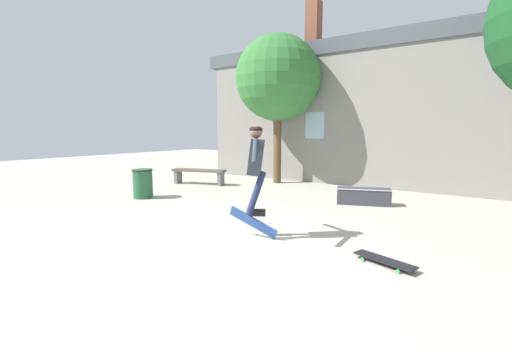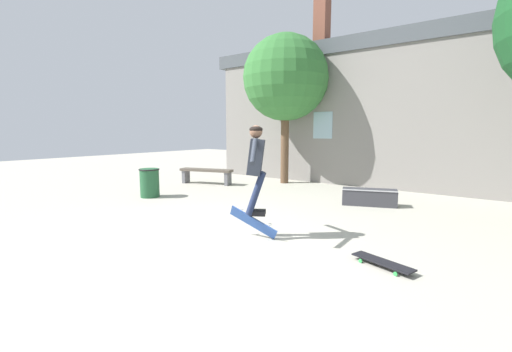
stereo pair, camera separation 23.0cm
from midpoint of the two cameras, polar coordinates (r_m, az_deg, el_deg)
ground_plane at (r=5.69m, az=-10.94°, el=-11.11°), size 40.00×40.00×0.00m
building_backdrop at (r=11.67m, az=15.54°, el=10.73°), size 12.02×0.52×6.11m
tree_left at (r=11.92m, az=3.10°, el=15.91°), size 2.85×2.85×4.98m
park_bench at (r=11.70m, az=-10.06°, el=0.46°), size 1.88×0.92×0.51m
skate_ledge at (r=8.78m, az=16.76°, el=-3.26°), size 1.32×0.81×0.41m
trash_bin at (r=9.74m, az=-18.99°, el=-1.08°), size 0.55×0.55×0.78m
skater at (r=5.64m, az=-1.16°, el=2.39°), size 0.79×1.17×1.49m
skateboard_flipping at (r=5.81m, az=-1.60°, el=-7.72°), size 0.86×0.38×0.56m
skateboard_resting at (r=5.04m, az=19.34°, el=-13.09°), size 0.88×0.46×0.08m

